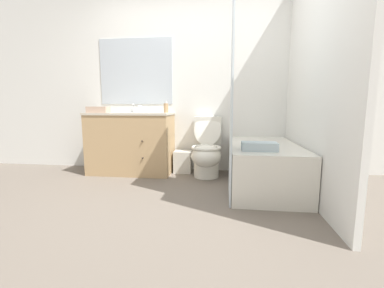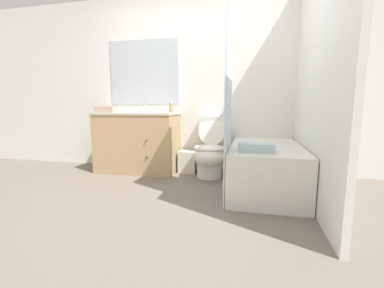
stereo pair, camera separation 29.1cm
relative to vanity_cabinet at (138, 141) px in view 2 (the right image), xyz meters
The scene contains 13 objects.
ground_plane 1.54m from the vanity_cabinet, 58.14° to the right, with size 14.00×14.00×0.00m, color #6B6056.
wall_back 1.17m from the vanity_cabinet, 21.37° to the left, with size 8.00×0.06×2.50m.
wall_right 2.36m from the vanity_cabinet, 12.75° to the right, with size 0.05×2.53×2.50m.
vanity_cabinet is the anchor object (origin of this frame).
sink_faucet 0.49m from the vanity_cabinet, 90.00° to the left, with size 0.14×0.12×0.12m.
toilet 1.07m from the vanity_cabinet, ahead, with size 0.39×0.64×0.83m.
bathtub 1.81m from the vanity_cabinet, 14.06° to the right, with size 0.75×1.43×0.50m.
shower_curtain 1.71m from the vanity_cabinet, 32.37° to the right, with size 0.01×0.58×1.99m.
wastebasket 0.77m from the vanity_cabinet, ahead, with size 0.24×0.21×0.31m.
tissue_box 0.47m from the vanity_cabinet, 36.26° to the left, with size 0.12×0.15×0.10m.
soap_dispenser 0.69m from the vanity_cabinet, ahead, with size 0.06×0.06×0.16m.
hand_towel_folded 0.62m from the vanity_cabinet, 160.55° to the right, with size 0.28×0.15×0.08m.
bath_towel_folded 1.86m from the vanity_cabinet, 28.26° to the right, with size 0.34×0.19×0.08m.
Camera 2 is at (0.80, -2.11, 0.93)m, focal length 24.00 mm.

